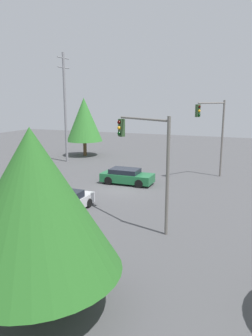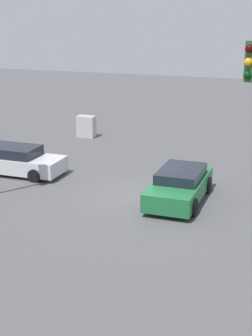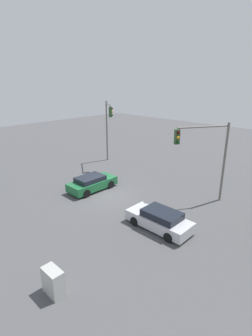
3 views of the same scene
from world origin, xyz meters
TOP-DOWN VIEW (x-y plane):
  - ground_plane at (0.00, 0.00)m, footprint 80.00×80.00m
  - sedan_silver at (6.39, -1.08)m, footprint 4.40×1.92m
  - sedan_green at (-1.69, -0.14)m, footprint 1.98×4.38m
  - traffic_signal_main at (6.47, 4.29)m, footprint 2.46×3.78m
  - traffic_signal_cross at (-6.42, 6.21)m, footprint 2.98×2.17m
  - utility_pole_tall at (-8.43, -10.22)m, footprint 2.20×0.28m
  - tree_behind at (15.21, 3.40)m, footprint 5.67×5.67m
  - tree_left at (-12.63, -10.20)m, footprint 4.47×4.47m

SIDE VIEW (x-z plane):
  - ground_plane at x=0.00m, z-range 0.00..0.00m
  - sedan_silver at x=6.39m, z-range -0.02..1.29m
  - sedan_green at x=-1.69m, z-range 0.00..1.29m
  - tree_behind at x=15.21m, z-range 0.79..7.08m
  - traffic_signal_main at x=6.47m, z-range 1.19..7.46m
  - tree_left at x=-12.63m, z-range 0.92..8.12m
  - traffic_signal_cross at x=-6.42m, z-range 1.23..8.20m
  - utility_pole_tall at x=-8.43m, z-range 0.31..12.28m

